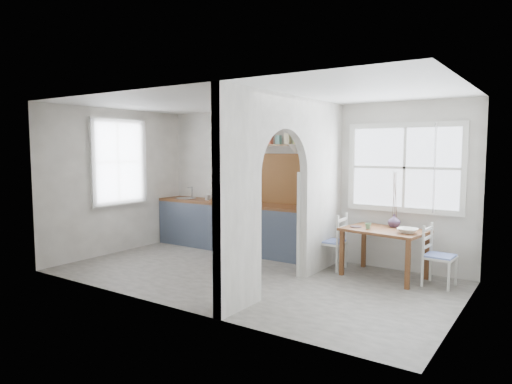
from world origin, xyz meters
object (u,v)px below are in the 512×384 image
Objects in this scene: chair_right at (440,256)px; vase at (394,221)px; dining_table at (384,253)px; kettle at (310,202)px; chair_left at (331,241)px.

chair_right is 0.86m from vase.
dining_table is at bearing -103.22° from vase.
vase is (0.06, 0.25, 0.45)m from dining_table.
chair_right is 3.48× the size of kettle.
kettle is at bearing 91.00° from chair_right.
chair_right is at bearing -3.38° from kettle.
chair_right reaches higher than dining_table.
chair_right is (1.63, -0.01, -0.02)m from chair_left.
kettle is at bearing -106.28° from chair_left.
dining_table is 1.45m from kettle.
kettle is at bearing -176.54° from dining_table.
chair_left is at bearing -164.94° from vase.
vase is at bearing 102.99° from chair_left.
kettle is (-1.29, 0.12, 0.66)m from dining_table.
vase is (-0.72, 0.25, 0.39)m from chair_right.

